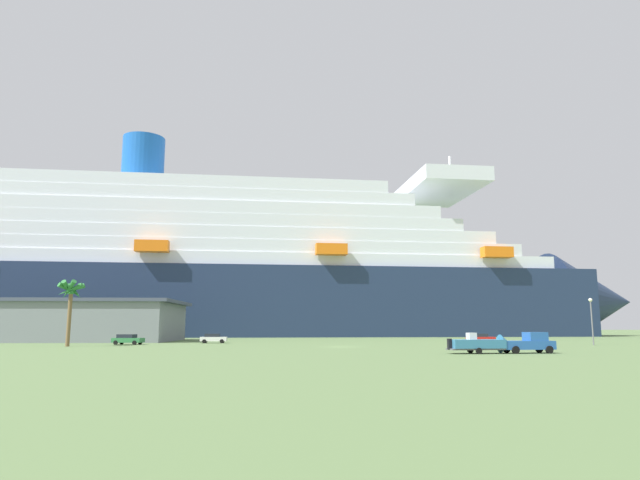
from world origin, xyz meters
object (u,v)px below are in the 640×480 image
object	(u,v)px
cruise_ship	(238,273)
pickup_truck	(529,343)
street_lamp	(591,314)
small_boat_on_trailer	(483,344)
palm_tree	(71,294)
parked_car_green_wagon	(128,339)
parked_car_red_hatchback	(480,338)
parked_car_white_van	(213,338)

from	to	relation	value
cruise_ship	pickup_truck	size ratio (longest dim) A/B	39.85
cruise_ship	pickup_truck	bearing A→B (deg)	-67.24
street_lamp	pickup_truck	bearing A→B (deg)	-130.34
small_boat_on_trailer	street_lamp	bearing A→B (deg)	43.85
palm_tree	parked_car_green_wagon	world-z (taller)	palm_tree
cruise_ship	palm_tree	bearing A→B (deg)	-102.52
street_lamp	parked_car_green_wagon	world-z (taller)	street_lamp
palm_tree	parked_car_green_wagon	bearing A→B (deg)	49.73
pickup_truck	parked_car_green_wagon	size ratio (longest dim) A/B	1.17
palm_tree	parked_car_red_hatchback	world-z (taller)	palm_tree
palm_tree	parked_car_white_van	distance (m)	24.24
pickup_truck	cruise_ship	bearing A→B (deg)	112.76
small_boat_on_trailer	parked_car_green_wagon	xyz separation A→B (m)	(-45.39, 30.07, -0.13)
parked_car_white_van	cruise_ship	bearing A→B (deg)	91.89
pickup_truck	street_lamp	distance (m)	31.31
palm_tree	small_boat_on_trailer	bearing A→B (deg)	-23.78
small_boat_on_trailer	parked_car_red_hatchback	world-z (taller)	small_boat_on_trailer
pickup_truck	street_lamp	bearing A→B (deg)	49.66
cruise_ship	small_boat_on_trailer	bearing A→B (deg)	-69.94
cruise_ship	parked_car_white_van	bearing A→B (deg)	-88.11
street_lamp	parked_car_white_van	size ratio (longest dim) A/B	1.59
cruise_ship	parked_car_white_van	size ratio (longest dim) A/B	51.82
small_boat_on_trailer	parked_car_white_van	distance (m)	49.89
street_lamp	parked_car_red_hatchback	xyz separation A→B (m)	(-13.46, 11.14, -3.83)
palm_tree	street_lamp	bearing A→B (deg)	1.08
street_lamp	parked_car_green_wagon	bearing A→B (deg)	175.24
pickup_truck	small_boat_on_trailer	xyz separation A→B (m)	(-5.05, -0.48, -0.08)
street_lamp	palm_tree	bearing A→B (deg)	-178.92
parked_car_white_van	parked_car_green_wagon	size ratio (longest dim) A/B	0.90
cruise_ship	pickup_truck	xyz separation A→B (m)	(40.27, -95.99, -16.36)
parked_car_white_van	parked_car_green_wagon	world-z (taller)	same
pickup_truck	parked_car_green_wagon	world-z (taller)	pickup_truck
parked_car_red_hatchback	pickup_truck	bearing A→B (deg)	-100.84
palm_tree	parked_car_white_van	size ratio (longest dim) A/B	2.11
cruise_ship	street_lamp	distance (m)	95.06
cruise_ship	parked_car_white_van	xyz separation A→B (m)	(1.96, -59.29, -16.57)
pickup_truck	parked_car_white_van	bearing A→B (deg)	136.23
palm_tree	pickup_truck	bearing A→B (deg)	-21.45
cruise_ship	parked_car_red_hatchback	distance (m)	78.85
small_boat_on_trailer	palm_tree	distance (m)	56.75
palm_tree	street_lamp	xyz separation A→B (m)	(76.78, 1.45, -2.71)
cruise_ship	parked_car_green_wagon	world-z (taller)	cruise_ship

